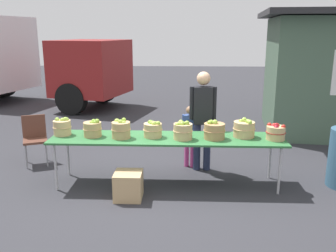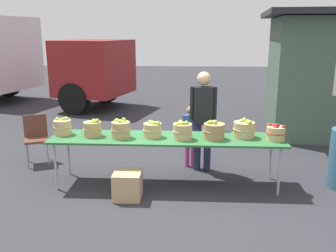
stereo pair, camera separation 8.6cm
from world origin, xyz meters
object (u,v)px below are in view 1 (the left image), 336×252
at_px(child_customer, 190,132).
at_px(apple_basket_green_4, 183,131).
at_px(vendor_adult, 203,113).
at_px(apple_basket_red_0, 276,132).
at_px(apple_basket_green_5, 214,130).
at_px(apple_basket_green_1, 93,129).
at_px(folding_chair, 35,136).
at_px(apple_basket_green_3, 153,129).
at_px(produce_crate, 128,185).
at_px(market_table, 167,139).
at_px(apple_basket_green_6, 244,129).
at_px(apple_basket_green_0, 62,127).
at_px(apple_basket_green_2, 121,129).

bearing_deg(child_customer, apple_basket_green_4, 103.20).
distance_m(apple_basket_green_4, vendor_adult, 0.80).
bearing_deg(apple_basket_red_0, apple_basket_green_5, 179.38).
xyz_separation_m(apple_basket_green_1, folding_chair, (-1.25, 0.84, -0.36)).
distance_m(apple_basket_green_3, apple_basket_green_4, 0.46).
xyz_separation_m(apple_basket_green_4, apple_basket_green_5, (0.47, 0.05, -0.00)).
bearing_deg(produce_crate, apple_basket_green_3, 60.71).
bearing_deg(folding_chair, child_customer, -24.19).
xyz_separation_m(market_table, apple_basket_green_4, (0.23, -0.08, 0.16)).
bearing_deg(apple_basket_green_1, market_table, -0.23).
height_order(apple_basket_green_4, apple_basket_green_5, apple_basket_green_5).
xyz_separation_m(apple_basket_red_0, vendor_adult, (-1.04, 0.69, 0.12)).
height_order(apple_basket_green_3, child_customer, child_customer).
height_order(apple_basket_green_3, produce_crate, apple_basket_green_3).
bearing_deg(apple_basket_green_6, apple_basket_green_0, -179.83).
bearing_deg(apple_basket_green_3, vendor_adult, 39.13).
distance_m(apple_basket_green_0, apple_basket_green_2, 0.94).
distance_m(apple_basket_green_5, child_customer, 0.91).
bearing_deg(child_customer, apple_basket_red_0, 168.05).
xyz_separation_m(apple_basket_green_0, apple_basket_green_1, (0.49, -0.06, -0.00)).
bearing_deg(apple_basket_green_3, apple_basket_green_6, 2.71).
distance_m(apple_basket_green_2, child_customer, 1.35).
height_order(market_table, apple_basket_green_0, apple_basket_green_0).
relative_size(market_table, apple_basket_green_5, 10.65).
bearing_deg(produce_crate, child_customer, 56.06).
bearing_deg(apple_basket_green_4, apple_basket_green_3, 168.36).
relative_size(apple_basket_green_4, folding_chair, 0.35).
distance_m(apple_basket_green_2, produce_crate, 0.85).
relative_size(apple_basket_green_5, child_customer, 0.30).
height_order(apple_basket_green_6, folding_chair, apple_basket_green_6).
height_order(apple_basket_green_1, vendor_adult, vendor_adult).
bearing_deg(apple_basket_green_3, produce_crate, -119.29).
distance_m(apple_basket_green_1, child_customer, 1.69).
bearing_deg(child_customer, apple_basket_green_2, 59.83).
bearing_deg(market_table, vendor_adult, 49.01).
bearing_deg(market_table, apple_basket_green_6, 3.84).
bearing_deg(apple_basket_green_0, apple_basket_green_4, -4.62).
xyz_separation_m(apple_basket_green_2, apple_basket_red_0, (2.28, 0.01, -0.01)).
bearing_deg(apple_basket_green_6, apple_basket_green_2, -175.84).
bearing_deg(apple_basket_green_1, produce_crate, -41.69).
bearing_deg(apple_basket_green_2, produce_crate, -71.23).
bearing_deg(produce_crate, apple_basket_green_2, 108.77).
bearing_deg(apple_basket_green_3, market_table, -3.34).
bearing_deg(apple_basket_green_0, apple_basket_green_5, -2.55).
bearing_deg(apple_basket_green_2, apple_basket_green_5, 0.93).
bearing_deg(apple_basket_green_1, vendor_adult, 20.77).
relative_size(apple_basket_green_2, apple_basket_green_6, 0.88).
bearing_deg(apple_basket_green_5, apple_basket_green_6, 13.68).
xyz_separation_m(market_table, produce_crate, (-0.52, -0.53, -0.53)).
distance_m(apple_basket_green_2, vendor_adult, 1.43).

